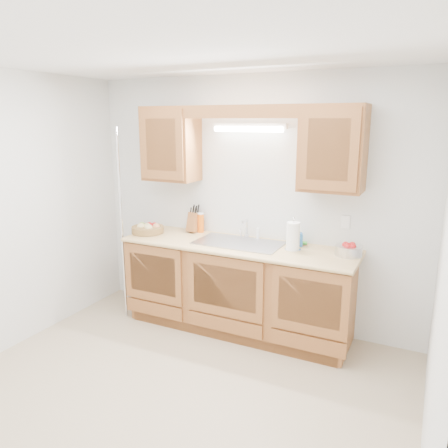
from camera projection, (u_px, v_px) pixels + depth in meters
The scene contains 17 objects.
room at pixel (170, 238), 3.10m from camera, with size 3.52×3.50×2.50m.
base_cabinets at pixel (238, 288), 4.34m from camera, with size 2.20×0.60×0.86m, color #92582B.
countertop at pixel (238, 246), 4.22m from camera, with size 2.30×0.63×0.04m, color tan.
upper_cabinet_left at pixel (171, 144), 4.49m from camera, with size 0.55×0.33×0.75m, color #92582B.
upper_cabinet_right at pixel (333, 148), 3.78m from camera, with size 0.55×0.33×0.75m, color #92582B.
valance at pixel (239, 112), 3.93m from camera, with size 2.20×0.05×0.12m, color #92582B.
fluorescent_fixture at pixel (249, 127), 4.17m from camera, with size 0.76×0.08×0.08m.
sink at pixel (239, 250), 4.25m from camera, with size 0.84×0.46×0.36m.
wire_shelf_pole at pixel (122, 226), 4.49m from camera, with size 0.03×0.03×2.00m, color silver.
outlet_plate at pixel (346, 222), 4.02m from camera, with size 0.08×0.01×0.12m, color white.
fruit_basket at pixel (148, 229), 4.62m from camera, with size 0.42×0.42×0.11m.
knife_block at pixel (194, 222), 4.65m from camera, with size 0.12×0.18×0.30m.
orange_canister at pixel (201, 223), 4.63m from camera, with size 0.08×0.08×0.21m.
soap_bottle at pixel (298, 236), 4.13m from camera, with size 0.08×0.08×0.18m, color blue.
sponge at pixel (301, 243), 4.20m from camera, with size 0.12×0.09×0.02m.
paper_towel at pixel (293, 237), 3.98m from camera, with size 0.15×0.15×0.31m.
apple_bowl at pixel (349, 250), 3.84m from camera, with size 0.31×0.31×0.12m.
Camera 1 is at (1.66, -2.52, 2.07)m, focal length 35.00 mm.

